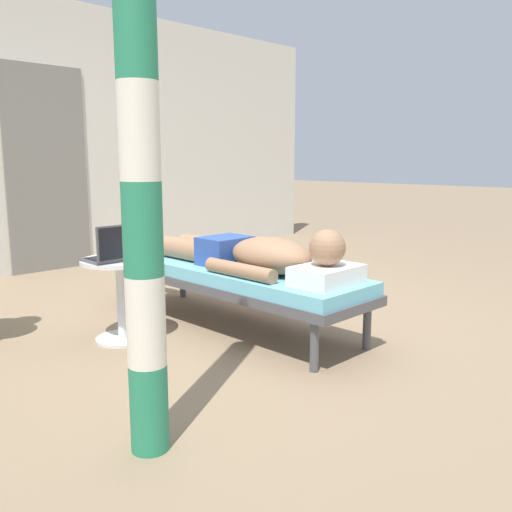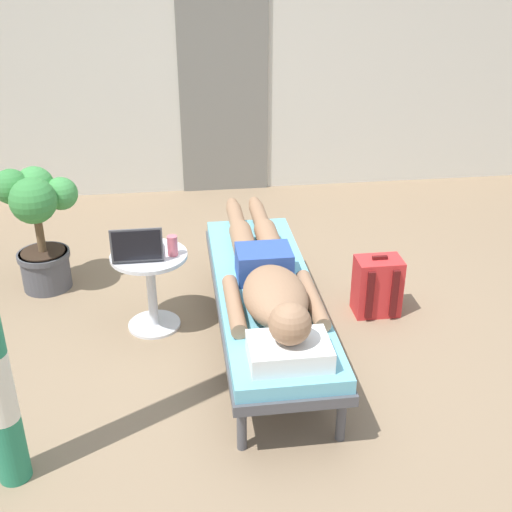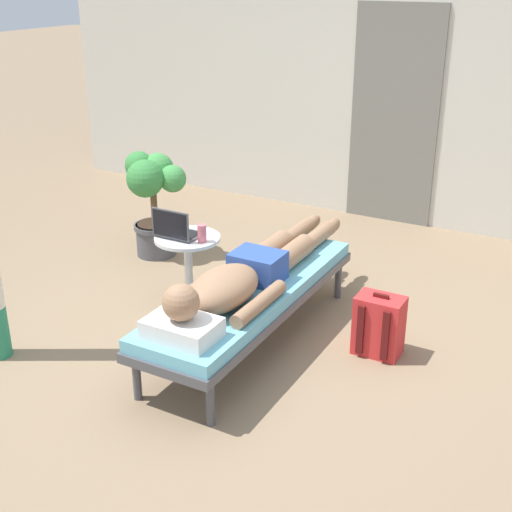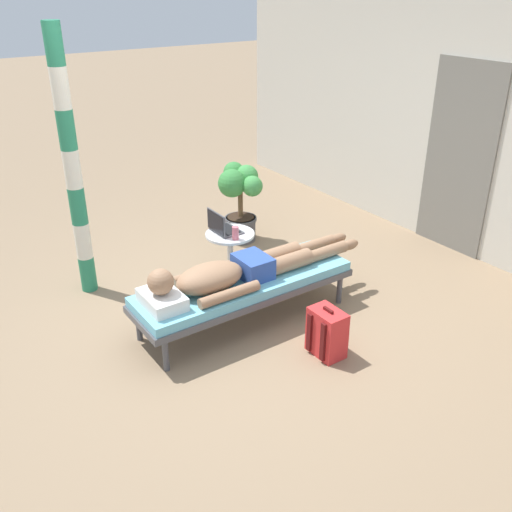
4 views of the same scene
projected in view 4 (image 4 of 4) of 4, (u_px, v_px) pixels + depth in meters
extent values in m
plane|color=#8C7256|center=(235.00, 323.00, 5.04)|extent=(40.00, 40.00, 0.00)
cube|color=beige|center=(471.00, 127.00, 5.94)|extent=(7.60, 0.20, 2.70)
cube|color=slate|center=(459.00, 159.00, 6.03)|extent=(0.84, 0.03, 2.04)
cylinder|color=#4C4C51|center=(306.00, 269.00, 5.67)|extent=(0.05, 0.05, 0.28)
cylinder|color=#4C4C51|center=(339.00, 289.00, 5.30)|extent=(0.05, 0.05, 0.28)
cylinder|color=#4C4C51|center=(139.00, 325.00, 4.75)|extent=(0.05, 0.05, 0.28)
cylinder|color=#4C4C51|center=(166.00, 355.00, 4.38)|extent=(0.05, 0.05, 0.28)
cube|color=#4C4C51|center=(244.00, 290.00, 4.95)|extent=(0.60, 2.00, 0.06)
cube|color=#6BB7CC|center=(244.00, 283.00, 4.92)|extent=(0.58, 1.96, 0.08)
cube|color=white|center=(162.00, 300.00, 4.48)|extent=(0.40, 0.28, 0.11)
sphere|color=#997051|center=(161.00, 282.00, 4.41)|extent=(0.21, 0.21, 0.21)
ellipsoid|color=#997051|center=(210.00, 278.00, 4.68)|extent=(0.35, 0.60, 0.23)
cylinder|color=#997051|center=(202.00, 273.00, 4.89)|extent=(0.09, 0.55, 0.09)
cylinder|color=#997051|center=(229.00, 294.00, 4.57)|extent=(0.09, 0.55, 0.09)
cube|color=#2D4C9E|center=(253.00, 266.00, 4.90)|extent=(0.33, 0.26, 0.19)
cylinder|color=#997051|center=(279.00, 255.00, 5.15)|extent=(0.15, 0.42, 0.15)
cylinder|color=#997051|center=(315.00, 245.00, 5.38)|extent=(0.11, 0.44, 0.11)
ellipsoid|color=#997051|center=(338.00, 239.00, 5.53)|extent=(0.09, 0.20, 0.10)
cylinder|color=#997051|center=(290.00, 262.00, 5.02)|extent=(0.15, 0.42, 0.15)
cylinder|color=#997051|center=(327.00, 252.00, 5.25)|extent=(0.11, 0.44, 0.11)
ellipsoid|color=#997051|center=(350.00, 245.00, 5.40)|extent=(0.09, 0.20, 0.10)
cylinder|color=silver|center=(231.00, 279.00, 5.74)|extent=(0.34, 0.34, 0.02)
cylinder|color=silver|center=(230.00, 257.00, 5.63)|extent=(0.06, 0.06, 0.48)
cylinder|color=silver|center=(230.00, 234.00, 5.52)|extent=(0.48, 0.48, 0.02)
cube|color=#4C4C51|center=(227.00, 230.00, 5.55)|extent=(0.31, 0.22, 0.02)
cube|color=black|center=(227.00, 229.00, 5.55)|extent=(0.27, 0.15, 0.00)
cube|color=#4C4C51|center=(216.00, 222.00, 5.44)|extent=(0.31, 0.01, 0.21)
cube|color=black|center=(215.00, 223.00, 5.44)|extent=(0.29, 0.00, 0.19)
cylinder|color=#D86672|center=(235.00, 233.00, 5.36)|extent=(0.06, 0.06, 0.13)
cube|color=red|center=(327.00, 333.00, 4.55)|extent=(0.30, 0.20, 0.40)
cube|color=red|center=(337.00, 335.00, 4.64)|extent=(0.23, 0.04, 0.18)
cube|color=#531212|center=(309.00, 332.00, 4.55)|extent=(0.04, 0.02, 0.34)
cube|color=#531212|center=(323.00, 342.00, 4.43)|extent=(0.04, 0.02, 0.34)
cube|color=#531212|center=(328.00, 310.00, 4.46)|extent=(0.10, 0.02, 0.02)
cylinder|color=#4C4C51|center=(241.00, 228.00, 6.57)|extent=(0.34, 0.34, 0.28)
cylinder|color=#4C4C51|center=(241.00, 219.00, 6.52)|extent=(0.37, 0.37, 0.04)
cylinder|color=#332319|center=(241.00, 217.00, 6.51)|extent=(0.31, 0.31, 0.01)
cylinder|color=brown|center=(240.00, 201.00, 6.42)|extent=(0.06, 0.06, 0.39)
sphere|color=#429347|center=(252.00, 186.00, 6.22)|extent=(0.23, 0.23, 0.23)
sphere|color=#429347|center=(246.00, 177.00, 6.34)|extent=(0.27, 0.27, 0.27)
sphere|color=#38843D|center=(234.00, 172.00, 6.39)|extent=(0.24, 0.24, 0.24)
sphere|color=#38843D|center=(232.00, 183.00, 6.24)|extent=(0.31, 0.31, 0.31)
cylinder|color=#267F59|center=(88.00, 273.00, 5.51)|extent=(0.15, 0.15, 0.35)
cylinder|color=silver|center=(83.00, 240.00, 5.35)|extent=(0.15, 0.15, 0.35)
cylinder|color=#267F59|center=(78.00, 206.00, 5.20)|extent=(0.15, 0.15, 0.35)
cylinder|color=silver|center=(72.00, 169.00, 5.04)|extent=(0.15, 0.15, 0.35)
cylinder|color=#267F59|center=(66.00, 130.00, 4.89)|extent=(0.15, 0.15, 0.35)
cylinder|color=silver|center=(60.00, 88.00, 4.73)|extent=(0.15, 0.15, 0.35)
cylinder|color=#267F59|center=(54.00, 43.00, 4.58)|extent=(0.15, 0.15, 0.35)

